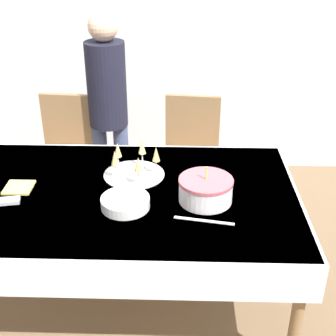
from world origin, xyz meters
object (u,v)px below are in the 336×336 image
dining_chair_far_right (191,157)px  birthday_cake (206,190)px  plate_stack_main (125,202)px  person_standing (108,101)px  dining_chair_far_left (67,155)px  champagne_tray (134,164)px

dining_chair_far_right → birthday_cake: size_ratio=3.43×
plate_stack_main → person_standing: 1.18m
plate_stack_main → dining_chair_far_left: bearing=117.9°
dining_chair_far_left → plate_stack_main: 1.23m
champagne_tray → person_standing: person_standing is taller
birthday_cake → dining_chair_far_right: bearing=93.4°
dining_chair_far_left → dining_chair_far_right: (0.92, -0.00, 0.00)m
person_standing → dining_chair_far_left: bearing=-165.3°
dining_chair_far_right → birthday_cake: 1.03m
dining_chair_far_left → plate_stack_main: size_ratio=3.88×
dining_chair_far_right → champagne_tray: 0.86m
birthday_cake → plate_stack_main: size_ratio=1.13×
dining_chair_far_right → champagne_tray: dining_chair_far_right is taller
dining_chair_far_right → person_standing: person_standing is taller
dining_chair_far_left → birthday_cake: bearing=-45.2°
dining_chair_far_right → plate_stack_main: size_ratio=3.88×
dining_chair_far_right → birthday_cake: bearing=-86.6°
person_standing → champagne_tray: bearing=-72.0°
birthday_cake → person_standing: person_standing is taller
dining_chair_far_left → birthday_cake: birthday_cake is taller
dining_chair_far_left → dining_chair_far_right: 0.92m
dining_chair_far_right → person_standing: 0.73m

